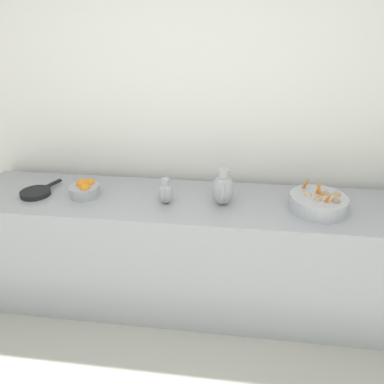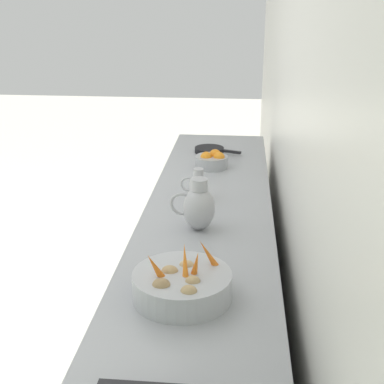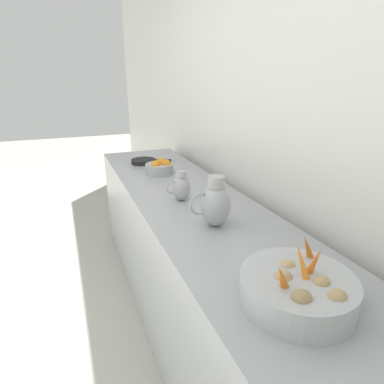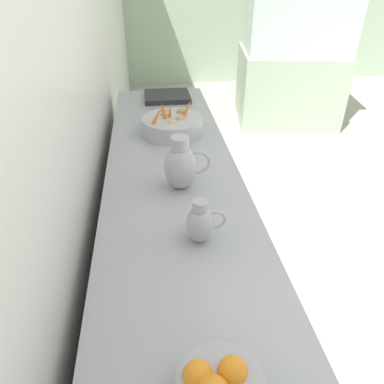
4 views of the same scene
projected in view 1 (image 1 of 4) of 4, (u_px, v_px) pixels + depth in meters
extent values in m
cube|color=white|center=(277.00, 101.00, 2.49)|extent=(0.10, 9.09, 3.00)
cube|color=#9EA0A5|center=(199.00, 253.00, 2.61)|extent=(0.67, 3.33, 0.90)
cylinder|color=#ADAFB5|center=(318.00, 203.00, 2.27)|extent=(0.37, 0.37, 0.10)
torus|color=#ADAFB5|center=(317.00, 209.00, 2.29)|extent=(0.21, 0.21, 0.01)
cone|color=orange|center=(319.00, 190.00, 2.24)|extent=(0.04, 0.09, 0.14)
cone|color=orange|center=(329.00, 198.00, 2.15)|extent=(0.09, 0.06, 0.12)
cone|color=orange|center=(306.00, 184.00, 2.32)|extent=(0.10, 0.05, 0.14)
cone|color=orange|center=(319.00, 188.00, 2.28)|extent=(0.06, 0.07, 0.13)
ellipsoid|color=tan|center=(318.00, 200.00, 2.21)|extent=(0.06, 0.05, 0.04)
ellipsoid|color=tan|center=(337.00, 195.00, 2.27)|extent=(0.06, 0.05, 0.05)
ellipsoid|color=tan|center=(308.00, 195.00, 2.27)|extent=(0.06, 0.05, 0.04)
ellipsoid|color=tan|center=(326.00, 194.00, 2.28)|extent=(0.05, 0.05, 0.04)
ellipsoid|color=#9E7F56|center=(336.00, 202.00, 2.18)|extent=(0.06, 0.05, 0.05)
cylinder|color=#9EA0A5|center=(85.00, 191.00, 2.46)|extent=(0.21, 0.21, 0.08)
sphere|color=orange|center=(85.00, 188.00, 2.41)|extent=(0.07, 0.07, 0.07)
sphere|color=orange|center=(90.00, 183.00, 2.49)|extent=(0.07, 0.07, 0.07)
sphere|color=orange|center=(82.00, 185.00, 2.47)|extent=(0.08, 0.08, 0.08)
ellipsoid|color=#A3A3A8|center=(223.00, 190.00, 2.32)|extent=(0.15, 0.15, 0.21)
cylinder|color=#A3A3A8|center=(224.00, 173.00, 2.27)|extent=(0.08, 0.08, 0.06)
torus|color=#A3A3A8|center=(222.00, 192.00, 2.24)|extent=(0.11, 0.01, 0.11)
ellipsoid|color=#A3A3A8|center=(165.00, 193.00, 2.35)|extent=(0.11, 0.11, 0.15)
cylinder|color=#A3A3A8|center=(165.00, 182.00, 2.31)|extent=(0.06, 0.06, 0.04)
torus|color=#A3A3A8|center=(164.00, 195.00, 2.29)|extent=(0.08, 0.01, 0.08)
cylinder|color=black|center=(35.00, 193.00, 2.48)|extent=(0.21, 0.21, 0.03)
cube|color=black|center=(54.00, 183.00, 2.61)|extent=(0.13, 0.07, 0.02)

